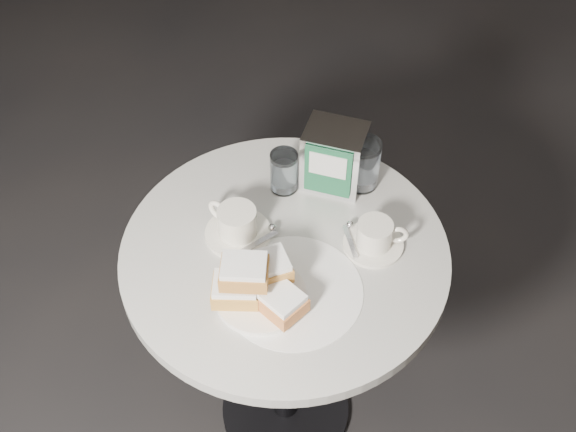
# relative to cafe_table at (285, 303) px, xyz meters

# --- Properties ---
(ground) EXTENTS (7.00, 7.00, 0.00)m
(ground) POSITION_rel_cafe_table_xyz_m (0.00, 0.00, -0.55)
(ground) COLOR black
(ground) RESTS_ON ground
(cafe_table) EXTENTS (0.70, 0.70, 0.74)m
(cafe_table) POSITION_rel_cafe_table_xyz_m (0.00, 0.00, 0.00)
(cafe_table) COLOR black
(cafe_table) RESTS_ON ground
(sugar_spill) EXTENTS (0.38, 0.38, 0.00)m
(sugar_spill) POSITION_rel_cafe_table_xyz_m (0.05, -0.10, 0.20)
(sugar_spill) COLOR white
(sugar_spill) RESTS_ON cafe_table
(beignet_plate) EXTENTS (0.20, 0.19, 0.12)m
(beignet_plate) POSITION_rel_cafe_table_xyz_m (-0.00, -0.14, 0.24)
(beignet_plate) COLOR white
(beignet_plate) RESTS_ON cafe_table
(coffee_cup_left) EXTENTS (0.18, 0.18, 0.07)m
(coffee_cup_left) POSITION_rel_cafe_table_xyz_m (-0.11, 0.00, 0.23)
(coffee_cup_left) COLOR silver
(coffee_cup_left) RESTS_ON cafe_table
(coffee_cup_right) EXTENTS (0.16, 0.16, 0.07)m
(coffee_cup_right) POSITION_rel_cafe_table_xyz_m (0.17, 0.08, 0.23)
(coffee_cup_right) COLOR silver
(coffee_cup_right) RESTS_ON cafe_table
(water_glass_left) EXTENTS (0.07, 0.07, 0.10)m
(water_glass_left) POSITION_rel_cafe_table_xyz_m (-0.07, 0.17, 0.25)
(water_glass_left) COLOR silver
(water_glass_left) RESTS_ON cafe_table
(water_glass_right) EXTENTS (0.08, 0.08, 0.12)m
(water_glass_right) POSITION_rel_cafe_table_xyz_m (0.09, 0.24, 0.26)
(water_glass_right) COLOR white
(water_glass_right) RESTS_ON cafe_table
(napkin_dispenser) EXTENTS (0.14, 0.12, 0.15)m
(napkin_dispenser) POSITION_rel_cafe_table_xyz_m (0.03, 0.23, 0.28)
(napkin_dispenser) COLOR silver
(napkin_dispenser) RESTS_ON cafe_table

